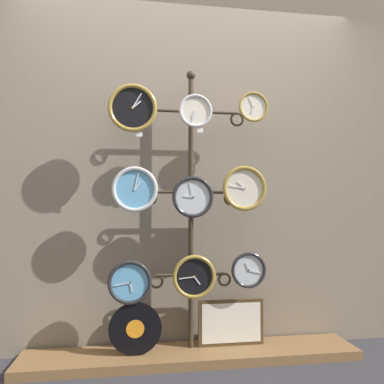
% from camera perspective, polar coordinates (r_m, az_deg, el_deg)
% --- Properties ---
extents(ground_plane, '(12.00, 12.00, 0.00)m').
position_cam_1_polar(ground_plane, '(2.36, 1.46, -27.26)').
color(ground_plane, '#333338').
extents(shop_wall, '(4.40, 0.04, 2.80)m').
position_cam_1_polar(shop_wall, '(2.74, -0.66, 6.06)').
color(shop_wall, gray).
rests_on(shop_wall, ground_plane).
extents(low_shelf, '(2.20, 0.36, 0.06)m').
position_cam_1_polar(low_shelf, '(2.67, 0.03, -23.59)').
color(low_shelf, brown).
rests_on(low_shelf, ground_plane).
extents(display_stand, '(0.76, 0.33, 1.95)m').
position_cam_1_polar(display_stand, '(2.57, -0.17, -8.81)').
color(display_stand, '#382D1E').
rests_on(display_stand, ground_plane).
extents(clock_top_left, '(0.32, 0.04, 0.32)m').
position_cam_1_polar(clock_top_left, '(2.50, -9.03, 12.52)').
color(clock_top_left, black).
extents(clock_top_center, '(0.22, 0.04, 0.22)m').
position_cam_1_polar(clock_top_center, '(2.53, 0.54, 12.23)').
color(clock_top_center, silver).
extents(clock_top_right, '(0.21, 0.04, 0.21)m').
position_cam_1_polar(clock_top_right, '(2.65, 9.31, 12.66)').
color(clock_top_right, silver).
extents(clock_middle_left, '(0.30, 0.04, 0.30)m').
position_cam_1_polar(clock_middle_left, '(2.44, -8.70, 0.41)').
color(clock_middle_left, '#60A8DB').
extents(clock_middle_center, '(0.28, 0.04, 0.28)m').
position_cam_1_polar(clock_middle_center, '(2.47, 0.10, -0.77)').
color(clock_middle_center, silver).
extents(clock_middle_right, '(0.30, 0.04, 0.30)m').
position_cam_1_polar(clock_middle_right, '(2.54, 7.98, 0.56)').
color(clock_middle_right, silver).
extents(clock_bottom_left, '(0.28, 0.04, 0.28)m').
position_cam_1_polar(clock_bottom_left, '(2.47, -9.44, -13.43)').
color(clock_bottom_left, '#60A8DB').
extents(clock_bottom_center, '(0.28, 0.04, 0.28)m').
position_cam_1_polar(clock_bottom_center, '(2.49, 0.34, -12.77)').
color(clock_bottom_center, black).
extents(clock_bottom_right, '(0.24, 0.04, 0.24)m').
position_cam_1_polar(clock_bottom_right, '(2.59, 8.60, -11.67)').
color(clock_bottom_right, silver).
extents(vinyl_record, '(0.34, 0.01, 0.34)m').
position_cam_1_polar(vinyl_record, '(2.55, -8.65, -19.92)').
color(vinyl_record, black).
rests_on(vinyl_record, low_shelf).
extents(picture_frame, '(0.45, 0.02, 0.31)m').
position_cam_1_polar(picture_frame, '(2.71, 5.98, -19.17)').
color(picture_frame, '#4C381E').
rests_on(picture_frame, low_shelf).
extents(price_tag_upper, '(0.04, 0.00, 0.03)m').
position_cam_1_polar(price_tag_upper, '(2.46, -8.04, 8.69)').
color(price_tag_upper, white).
extents(price_tag_mid, '(0.04, 0.00, 0.03)m').
position_cam_1_polar(price_tag_mid, '(2.50, 1.25, 9.38)').
color(price_tag_mid, white).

